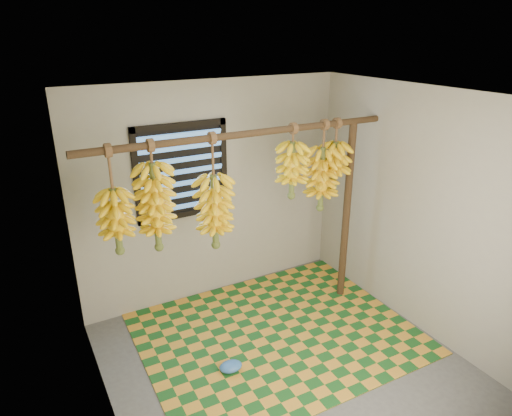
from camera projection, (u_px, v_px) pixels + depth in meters
floor at (285, 365)px, 4.17m from camera, size 3.00×3.00×0.01m
ceiling at (293, 96)px, 3.28m from camera, size 3.00×3.00×0.01m
wall_back at (213, 193)px, 4.95m from camera, size 3.00×0.01×2.40m
wall_left at (99, 295)px, 3.04m from camera, size 0.01×3.00×2.40m
wall_right at (419, 213)px, 4.41m from camera, size 0.01×3.00×2.40m
window at (182, 171)px, 4.66m from camera, size 1.00×0.04×1.00m
hanging_pole at (248, 134)px, 4.00m from camera, size 3.00×0.06×0.06m
support_post at (346, 214)px, 4.91m from camera, size 0.08×0.08×2.00m
woven_mat at (277, 333)px, 4.59m from camera, size 2.66×2.15×0.01m
plastic_bag at (231, 366)px, 4.07m from camera, size 0.22×0.17×0.09m
banana_bunch_a at (116, 221)px, 3.67m from camera, size 0.29×0.29×0.92m
banana_bunch_b at (156, 207)px, 3.80m from camera, size 0.33×0.33×0.97m
banana_bunch_c at (215, 212)px, 4.09m from camera, size 0.33×0.33×1.07m
banana_bunch_d at (292, 170)px, 4.37m from camera, size 0.30×0.30×0.73m
banana_bunch_e at (322, 179)px, 4.58m from camera, size 0.36×0.36×0.93m
banana_bunch_f at (334, 165)px, 4.61m from camera, size 0.32×0.32×0.71m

